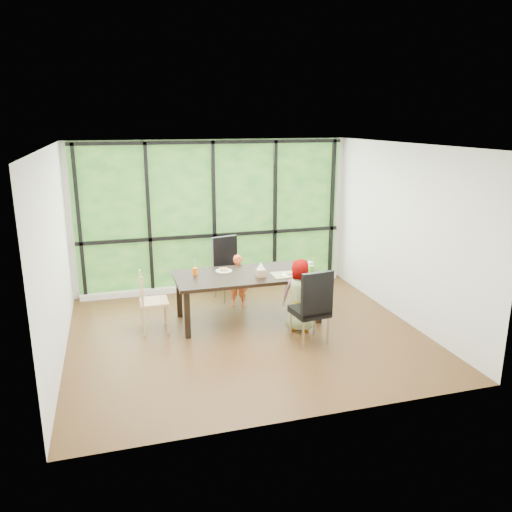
% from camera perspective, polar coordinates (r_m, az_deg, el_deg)
% --- Properties ---
extents(ground, '(5.00, 5.00, 0.00)m').
position_cam_1_polar(ground, '(7.46, -1.10, -8.81)').
color(ground, black).
rests_on(ground, ground).
extents(back_wall, '(5.00, 0.00, 5.00)m').
position_cam_1_polar(back_wall, '(9.16, -4.83, 4.56)').
color(back_wall, silver).
rests_on(back_wall, ground).
extents(foliage_backdrop, '(4.80, 0.02, 2.65)m').
position_cam_1_polar(foliage_backdrop, '(9.14, -4.80, 4.54)').
color(foliage_backdrop, '#1A471A').
rests_on(foliage_backdrop, back_wall).
extents(window_mullions, '(4.80, 0.06, 2.65)m').
position_cam_1_polar(window_mullions, '(9.10, -4.75, 4.49)').
color(window_mullions, black).
rests_on(window_mullions, back_wall).
extents(window_sill, '(4.80, 0.12, 0.10)m').
position_cam_1_polar(window_sill, '(9.39, -4.53, -3.36)').
color(window_sill, silver).
rests_on(window_sill, ground).
extents(dining_table, '(2.31, 1.23, 0.75)m').
position_cam_1_polar(dining_table, '(7.84, -0.91, -4.64)').
color(dining_table, black).
rests_on(dining_table, ground).
extents(chair_window_leather, '(0.55, 0.55, 1.08)m').
position_cam_1_polar(chair_window_leather, '(8.69, -3.01, -1.50)').
color(chair_window_leather, black).
rests_on(chair_window_leather, ground).
extents(chair_interior_leather, '(0.51, 0.51, 1.08)m').
position_cam_1_polar(chair_interior_leather, '(7.05, 6.08, -5.63)').
color(chair_interior_leather, black).
rests_on(chair_interior_leather, ground).
extents(chair_end_beech, '(0.40, 0.42, 0.90)m').
position_cam_1_polar(chair_end_beech, '(7.57, -11.45, -5.08)').
color(chair_end_beech, tan).
rests_on(chair_end_beech, ground).
extents(child_toddler, '(0.37, 0.29, 0.88)m').
position_cam_1_polar(child_toddler, '(8.39, -2.04, -2.82)').
color(child_toddler, '#E75A2A').
rests_on(child_toddler, ground).
extents(child_older, '(0.62, 0.53, 1.08)m').
position_cam_1_polar(child_older, '(7.46, 5.16, -4.40)').
color(child_older, slate).
rests_on(child_older, ground).
extents(placemat, '(0.47, 0.35, 0.01)m').
position_cam_1_polar(placemat, '(7.69, 3.58, -2.09)').
color(placemat, tan).
rests_on(placemat, dining_table).
extents(plate_far, '(0.26, 0.26, 0.02)m').
position_cam_1_polar(plate_far, '(7.85, -3.66, -1.69)').
color(plate_far, white).
rests_on(plate_far, dining_table).
extents(plate_near, '(0.25, 0.25, 0.02)m').
position_cam_1_polar(plate_near, '(7.65, 3.80, -2.14)').
color(plate_near, white).
rests_on(plate_near, dining_table).
extents(orange_cup, '(0.07, 0.07, 0.11)m').
position_cam_1_polar(orange_cup, '(7.71, -6.90, -1.72)').
color(orange_cup, '#FB6100').
rests_on(orange_cup, dining_table).
extents(green_cup, '(0.08, 0.08, 0.13)m').
position_cam_1_polar(green_cup, '(7.72, 6.26, -1.58)').
color(green_cup, '#49B521').
rests_on(green_cup, dining_table).
extents(white_mug, '(0.09, 0.09, 0.09)m').
position_cam_1_polar(white_mug, '(8.06, 6.13, -1.00)').
color(white_mug, white).
rests_on(white_mug, dining_table).
extents(tissue_box, '(0.13, 0.13, 0.11)m').
position_cam_1_polar(tissue_box, '(7.57, 0.56, -1.91)').
color(tissue_box, tan).
rests_on(tissue_box, dining_table).
extents(crepe_rolls_far, '(0.15, 0.12, 0.04)m').
position_cam_1_polar(crepe_rolls_far, '(7.84, -3.66, -1.51)').
color(crepe_rolls_far, tan).
rests_on(crepe_rolls_far, plate_far).
extents(crepe_rolls_near, '(0.10, 0.12, 0.04)m').
position_cam_1_polar(crepe_rolls_near, '(7.64, 3.80, -1.96)').
color(crepe_rolls_near, tan).
rests_on(crepe_rolls_near, plate_near).
extents(straw_white, '(0.01, 0.04, 0.20)m').
position_cam_1_polar(straw_white, '(7.68, -6.92, -1.05)').
color(straw_white, white).
rests_on(straw_white, orange_cup).
extents(straw_pink, '(0.01, 0.04, 0.20)m').
position_cam_1_polar(straw_pink, '(7.69, 6.28, -0.82)').
color(straw_pink, pink).
rests_on(straw_pink, green_cup).
extents(tissue, '(0.12, 0.12, 0.11)m').
position_cam_1_polar(tissue, '(7.54, 0.56, -1.11)').
color(tissue, white).
rests_on(tissue, tissue_box).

